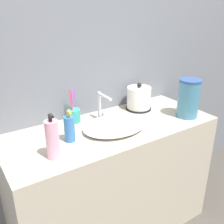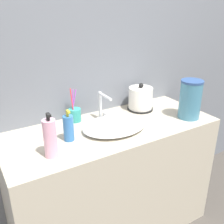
{
  "view_description": "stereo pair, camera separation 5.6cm",
  "coord_description": "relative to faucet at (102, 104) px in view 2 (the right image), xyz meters",
  "views": [
    {
      "loc": [
        -0.79,
        -0.94,
        1.53
      ],
      "look_at": [
        -0.0,
        0.27,
        0.92
      ],
      "focal_mm": 42.0,
      "sensor_mm": 36.0,
      "label": 1
    },
    {
      "loc": [
        -0.74,
        -0.97,
        1.53
      ],
      "look_at": [
        -0.0,
        0.27,
        0.92
      ],
      "focal_mm": 42.0,
      "sensor_mm": 36.0,
      "label": 2
    }
  ],
  "objects": [
    {
      "name": "wall_back",
      "position": [
        -0.0,
        0.16,
        0.38
      ],
      "size": [
        6.0,
        0.04,
        2.6
      ],
      "color": "slate",
      "rests_on": "ground_plane"
    },
    {
      "name": "electric_kettle",
      "position": [
        0.32,
        0.01,
        -0.03
      ],
      "size": [
        0.18,
        0.18,
        0.19
      ],
      "color": "black",
      "rests_on": "vanity_counter"
    },
    {
      "name": "vanity_counter",
      "position": [
        -0.0,
        -0.13,
        -0.51
      ],
      "size": [
        1.33,
        0.54,
        0.82
      ],
      "color": "#B7AD99",
      "rests_on": "ground_plane"
    },
    {
      "name": "sink_basin",
      "position": [
        -0.01,
        -0.16,
        -0.08
      ],
      "size": [
        0.4,
        0.3,
        0.05
      ],
      "color": "white",
      "rests_on": "vanity_counter"
    },
    {
      "name": "lotion_bottle",
      "position": [
        -0.43,
        -0.26,
        -0.0
      ],
      "size": [
        0.06,
        0.06,
        0.23
      ],
      "color": "#EAA8C6",
      "rests_on": "vanity_counter"
    },
    {
      "name": "water_pitcher",
      "position": [
        0.51,
        -0.27,
        0.02
      ],
      "size": [
        0.14,
        0.14,
        0.25
      ],
      "color": "teal",
      "rests_on": "vanity_counter"
    },
    {
      "name": "faucet",
      "position": [
        0.0,
        0.0,
        0.0
      ],
      "size": [
        0.06,
        0.15,
        0.18
      ],
      "color": "silver",
      "rests_on": "vanity_counter"
    },
    {
      "name": "shampoo_bottle",
      "position": [
        -0.29,
        -0.15,
        -0.03
      ],
      "size": [
        0.06,
        0.06,
        0.18
      ],
      "color": "#3370B7",
      "rests_on": "vanity_counter"
    },
    {
      "name": "toothbrush_cup",
      "position": [
        -0.16,
        0.07,
        -0.06
      ],
      "size": [
        0.08,
        0.08,
        0.22
      ],
      "color": "teal",
      "rests_on": "vanity_counter"
    }
  ]
}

